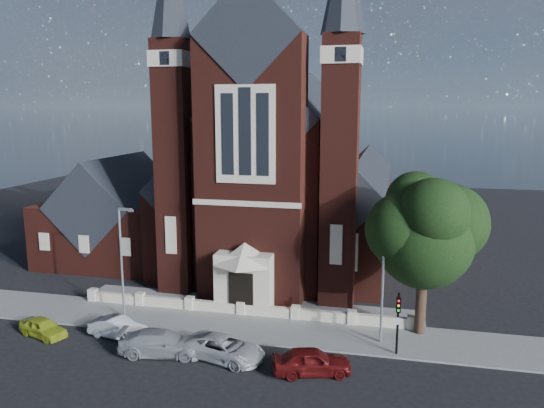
% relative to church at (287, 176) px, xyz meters
% --- Properties ---
extents(ground, '(120.00, 120.00, 0.00)m').
position_rel_church_xyz_m(ground, '(0.00, -7.94, -8.19)').
color(ground, black).
rests_on(ground, ground).
extents(pavement_strip, '(60.00, 5.00, 0.12)m').
position_rel_church_xyz_m(pavement_strip, '(0.00, -18.44, -8.19)').
color(pavement_strip, slate).
rests_on(pavement_strip, ground).
extents(forecourt_paving, '(26.00, 3.00, 0.14)m').
position_rel_church_xyz_m(forecourt_paving, '(0.00, -14.44, -8.19)').
color(forecourt_paving, slate).
rests_on(forecourt_paving, ground).
extents(forecourt_wall, '(24.00, 0.40, 0.90)m').
position_rel_church_xyz_m(forecourt_wall, '(0.00, -16.44, -8.19)').
color(forecourt_wall, '#BFB598').
rests_on(forecourt_wall, ground).
extents(church, '(20.01, 34.90, 29.20)m').
position_rel_church_xyz_m(church, '(0.00, 0.00, 0.00)').
color(church, '#461912').
rests_on(church, ground).
extents(parish_hall, '(12.00, 12.20, 10.24)m').
position_rel_church_xyz_m(parish_hall, '(-16.00, -4.94, -4.17)').
color(parish_hall, '#461912').
rests_on(parish_hall, ground).
extents(street_tree, '(6.40, 6.60, 10.70)m').
position_rel_church_xyz_m(street_tree, '(12.60, -17.23, -1.23)').
color(street_tree, black).
rests_on(street_tree, ground).
extents(street_lamp_left, '(1.16, 0.22, 8.09)m').
position_rel_church_xyz_m(street_lamp_left, '(-7.91, -18.94, -3.59)').
color(street_lamp_left, gray).
rests_on(street_lamp_left, ground).
extents(street_lamp_right, '(1.16, 0.22, 8.09)m').
position_rel_church_xyz_m(street_lamp_right, '(10.09, -18.94, -3.59)').
color(street_lamp_right, gray).
rests_on(street_lamp_right, ground).
extents(traffic_signal, '(0.28, 0.42, 4.00)m').
position_rel_church_xyz_m(traffic_signal, '(11.00, -20.52, -5.60)').
color(traffic_signal, black).
rests_on(traffic_signal, ground).
extents(car_lime_van, '(3.93, 2.57, 1.24)m').
position_rel_church_xyz_m(car_lime_van, '(-11.74, -22.87, -7.56)').
color(car_lime_van, '#B0C026').
rests_on(car_lime_van, ground).
extents(car_silver_a, '(4.16, 1.97, 1.32)m').
position_rel_church_xyz_m(car_silver_a, '(-6.83, -21.90, -7.53)').
color(car_silver_a, '#B9BDC1').
rests_on(car_silver_a, ground).
extents(car_silver_b, '(5.51, 2.90, 1.52)m').
position_rel_church_xyz_m(car_silver_b, '(-3.00, -23.55, -7.42)').
color(car_silver_b, '#989A9F').
rests_on(car_silver_b, ground).
extents(car_white_suv, '(5.54, 3.63, 1.42)m').
position_rel_church_xyz_m(car_white_suv, '(0.90, -23.26, -7.48)').
color(car_white_suv, silver).
rests_on(car_white_suv, ground).
extents(car_dark_red, '(4.80, 2.96, 1.53)m').
position_rel_church_xyz_m(car_dark_red, '(6.30, -23.85, -7.42)').
color(car_dark_red, '#5B0F0F').
rests_on(car_dark_red, ground).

